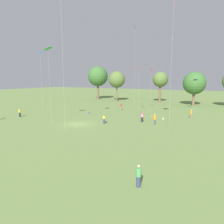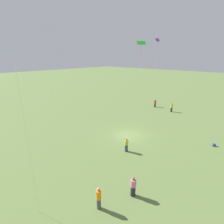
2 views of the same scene
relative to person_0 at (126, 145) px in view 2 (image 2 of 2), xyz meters
The scene contains 9 objects.
ground_plane 4.51m from the person_0, 145.24° to the right, with size 240.00×240.00×0.00m, color olive.
person_0 is the anchor object (origin of this frame).
person_1 18.80m from the person_0, behind, with size 0.44×0.44×1.79m.
person_3 7.00m from the person_0, 42.32° to the left, with size 0.67×0.67×1.77m.
person_4 8.70m from the person_0, 24.17° to the left, with size 0.54×0.54×1.86m.
person_5 20.68m from the person_0, 160.23° to the right, with size 0.48×0.48×1.71m.
kite_0 14.97m from the person_0, 153.80° to the right, with size 1.55×1.59×13.02m.
kite_7 25.72m from the person_0, 158.25° to the right, with size 1.00×0.91×14.49m.
picnic_bag_0 11.35m from the person_0, 138.63° to the left, with size 0.47×0.46×0.34m.
Camera 2 is at (18.55, 13.77, 11.00)m, focal length 28.00 mm.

